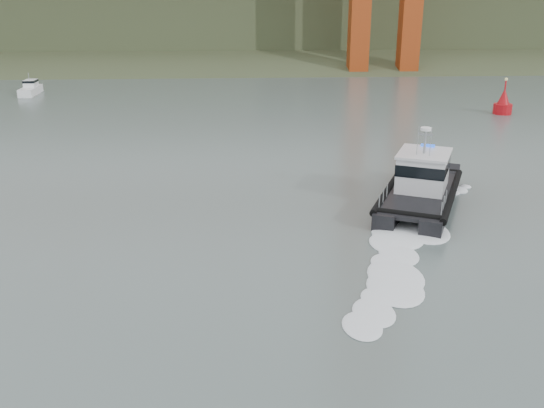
# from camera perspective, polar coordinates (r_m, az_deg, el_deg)

# --- Properties ---
(ground) EXTENTS (400.00, 400.00, 0.00)m
(ground) POSITION_cam_1_polar(r_m,az_deg,el_deg) (25.83, -0.52, -11.10)
(ground) COLOR #556562
(ground) RESTS_ON ground
(headlands) EXTENTS (500.00, 105.36, 27.12)m
(headlands) POSITION_cam_1_polar(r_m,az_deg,el_deg) (147.75, -2.93, 17.45)
(headlands) COLOR #2F3F24
(headlands) RESTS_ON ground
(patrol_boat) EXTENTS (7.98, 11.41, 5.22)m
(patrol_boat) POSITION_cam_1_polar(r_m,az_deg,el_deg) (39.71, 13.85, 1.72)
(patrol_boat) COLOR black
(patrol_boat) RESTS_ON ground
(motorboat) EXTENTS (1.82, 5.24, 2.87)m
(motorboat) POSITION_cam_1_polar(r_m,az_deg,el_deg) (85.41, -21.77, 10.04)
(motorboat) COLOR white
(motorboat) RESTS_ON ground
(nav_buoy) EXTENTS (1.99, 1.99, 4.15)m
(nav_buoy) POSITION_cam_1_polar(r_m,az_deg,el_deg) (71.60, 20.92, 8.79)
(nav_buoy) COLOR #A60B11
(nav_buoy) RESTS_ON ground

